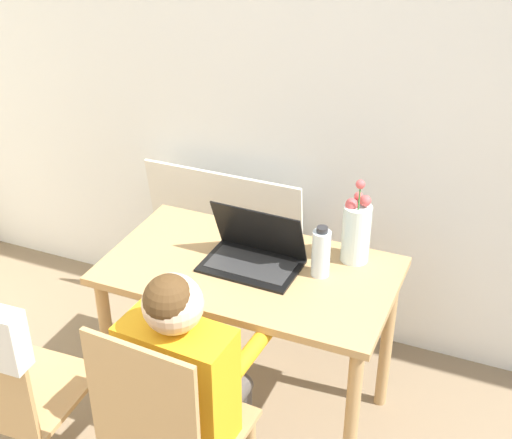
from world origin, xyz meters
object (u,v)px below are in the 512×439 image
object	(u,v)px
chair_occupied	(169,437)
flower_vase	(356,230)
person_seated	(185,370)
water_bottle	(321,253)
laptop	(254,251)

from	to	relation	value
chair_occupied	flower_vase	bearing A→B (deg)	-108.24
person_seated	water_bottle	size ratio (longest dim) A/B	5.20
chair_occupied	laptop	size ratio (longest dim) A/B	2.52
chair_occupied	water_bottle	bearing A→B (deg)	-106.31
person_seated	water_bottle	world-z (taller)	person_seated
laptop	water_bottle	distance (m)	0.26
person_seated	water_bottle	distance (m)	0.66
person_seated	water_bottle	bearing A→B (deg)	-109.23
chair_occupied	person_seated	bearing A→B (deg)	-90.00
chair_occupied	laptop	xyz separation A→B (m)	(0.00, 0.69, 0.30)
laptop	flower_vase	distance (m)	0.39
laptop	flower_vase	world-z (taller)	flower_vase
person_seated	water_bottle	xyz separation A→B (m)	(0.25, 0.59, 0.16)
laptop	person_seated	bearing A→B (deg)	-88.19
chair_occupied	flower_vase	size ratio (longest dim) A/B	2.64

